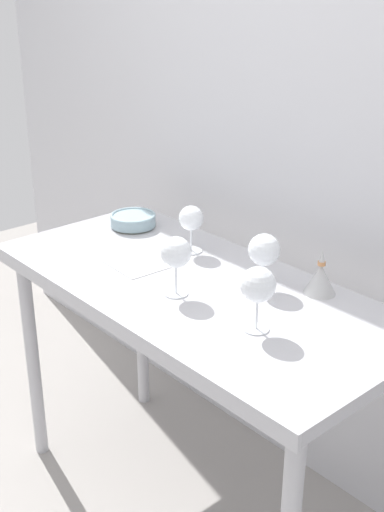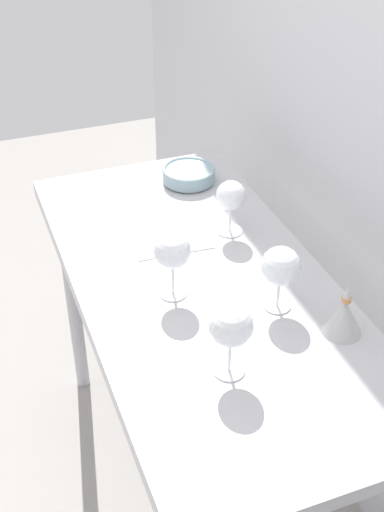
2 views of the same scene
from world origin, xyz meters
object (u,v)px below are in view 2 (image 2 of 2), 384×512
wine_glass_near_center (172,252)px  tasting_sheet_upper (168,235)px  wine_glass_far_left (231,197)px  decanter_funnel (343,316)px  tasting_bowl (189,174)px  wine_glass_far_right (281,267)px  wine_glass_near_right (231,327)px

wine_glass_near_center → tasting_sheet_upper: 0.30m
wine_glass_near_center → tasting_sheet_upper: size_ratio=0.83×
wine_glass_far_left → decanter_funnel: 0.51m
tasting_sheet_upper → decanter_funnel: decanter_funnel is taller
wine_glass_near_center → tasting_bowl: (-0.54, 0.24, -0.10)m
wine_glass_far_right → wine_glass_far_left: wine_glass_far_right is taller
wine_glass_near_center → wine_glass_near_right: 0.31m
wine_glass_far_left → tasting_sheet_upper: wine_glass_far_left is taller
wine_glass_far_left → tasting_bowl: size_ratio=0.95×
tasting_sheet_upper → tasting_bowl: 0.33m
wine_glass_far_left → decanter_funnel: wine_glass_far_left is taller
decanter_funnel → tasting_sheet_upper: bearing=-154.8°
decanter_funnel → tasting_bowl: bearing=-174.0°
wine_glass_far_right → tasting_bowl: 0.69m
wine_glass_far_right → wine_glass_near_center: 0.27m
wine_glass_far_left → tasting_sheet_upper: size_ratio=0.74×
decanter_funnel → wine_glass_far_right: bearing=-143.4°
wine_glass_far_left → wine_glass_near_right: (0.53, -0.23, 0.02)m
wine_glass_far_left → tasting_bowl: wine_glass_far_left is taller
tasting_sheet_upper → decanter_funnel: size_ratio=1.62×
tasting_sheet_upper → wine_glass_near_right: bearing=-1.9°
tasting_sheet_upper → decanter_funnel: 0.60m
wine_glass_near_right → decanter_funnel: size_ratio=1.34×
wine_glass_near_center → decanter_funnel: (0.28, 0.33, -0.09)m
wine_glass_near_right → tasting_bowl: (-0.85, 0.22, -0.10)m
tasting_sheet_upper → tasting_bowl: bearing=152.4°
wine_glass_far_right → tasting_sheet_upper: (-0.40, -0.15, -0.12)m
decanter_funnel → wine_glass_far_left: bearing=-171.1°
wine_glass_far_right → tasting_sheet_upper: size_ratio=0.79×
wine_glass_far_right → decanter_funnel: bearing=36.6°
tasting_bowl → decanter_funnel: bearing=6.0°
wine_glass_near_center → decanter_funnel: bearing=49.8°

